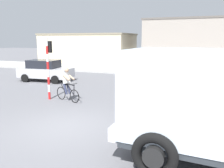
{
  "coord_description": "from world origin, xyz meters",
  "views": [
    {
      "loc": [
        4.42,
        -6.89,
        3.16
      ],
      "look_at": [
        0.84,
        2.5,
        1.2
      ],
      "focal_mm": 37.26,
      "sensor_mm": 36.0,
      "label": 1
    }
  ],
  "objects_px": {
    "traffic_light_pole": "(48,60)",
    "pedestrian_near_kerb": "(141,71)",
    "car_red_near": "(45,70)",
    "cyclist": "(67,85)"
  },
  "relations": [
    {
      "from": "cyclist",
      "to": "car_red_near",
      "type": "xyz_separation_m",
      "value": [
        -4.66,
        4.45,
        -0.05
      ]
    },
    {
      "from": "cyclist",
      "to": "pedestrian_near_kerb",
      "type": "distance_m",
      "value": 7.03
    },
    {
      "from": "traffic_light_pole",
      "to": "car_red_near",
      "type": "height_order",
      "value": "traffic_light_pole"
    },
    {
      "from": "traffic_light_pole",
      "to": "pedestrian_near_kerb",
      "type": "distance_m",
      "value": 7.51
    },
    {
      "from": "traffic_light_pole",
      "to": "car_red_near",
      "type": "distance_m",
      "value": 5.8
    },
    {
      "from": "car_red_near",
      "to": "pedestrian_near_kerb",
      "type": "distance_m",
      "value": 7.24
    },
    {
      "from": "cyclist",
      "to": "traffic_light_pole",
      "type": "xyz_separation_m",
      "value": [
        -1.09,
        0.05,
        1.2
      ]
    },
    {
      "from": "car_red_near",
      "to": "pedestrian_near_kerb",
      "type": "relative_size",
      "value": 2.55
    },
    {
      "from": "pedestrian_near_kerb",
      "to": "traffic_light_pole",
      "type": "bearing_deg",
      "value": -116.78
    },
    {
      "from": "traffic_light_pole",
      "to": "pedestrian_near_kerb",
      "type": "bearing_deg",
      "value": 63.22
    }
  ]
}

